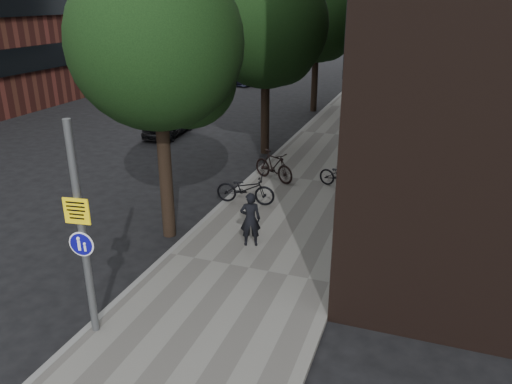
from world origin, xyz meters
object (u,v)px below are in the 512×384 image
at_px(signpost, 82,232).
at_px(pedestrian, 250,219).
at_px(parked_bike_facade_near, 342,176).
at_px(parked_car_near, 169,122).

xyz_separation_m(signpost, pedestrian, (1.66, 4.48, -1.42)).
bearing_deg(parked_bike_facade_near, signpost, 179.62).
relative_size(signpost, parked_bike_facade_near, 2.50).
distance_m(signpost, parked_bike_facade_near, 10.19).
distance_m(parked_bike_facade_near, parked_car_near, 10.53).
distance_m(pedestrian, parked_bike_facade_near, 5.27).
height_order(signpost, parked_car_near, signpost).
relative_size(pedestrian, parked_bike_facade_near, 0.87).
bearing_deg(pedestrian, parked_bike_facade_near, -127.96).
bearing_deg(parked_bike_facade_near, pedestrian, -178.60).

